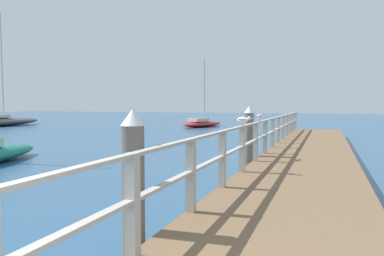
{
  "coord_description": "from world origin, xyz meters",
  "views": [
    {
      "loc": [
        0.53,
        -0.6,
        1.98
      ],
      "look_at": [
        -4.02,
        11.24,
        1.12
      ],
      "focal_mm": 32.9,
      "sensor_mm": 36.0,
      "label": 1
    }
  ],
  "objects_px": {
    "dock_piling_near": "(133,187)",
    "dock_piling_far": "(249,138)",
    "seagull_background": "(259,117)",
    "boat_0": "(202,123)",
    "seagull_foreground": "(243,120)"
  },
  "relations": [
    {
      "from": "dock_piling_near",
      "to": "dock_piling_far",
      "type": "height_order",
      "value": "same"
    },
    {
      "from": "dock_piling_far",
      "to": "dock_piling_near",
      "type": "bearing_deg",
      "value": -90.0
    },
    {
      "from": "dock_piling_near",
      "to": "boat_0",
      "type": "bearing_deg",
      "value": 107.6
    },
    {
      "from": "dock_piling_near",
      "to": "seagull_foreground",
      "type": "distance_m",
      "value": 4.3
    },
    {
      "from": "dock_piling_far",
      "to": "seagull_background",
      "type": "distance_m",
      "value": 0.9
    },
    {
      "from": "dock_piling_far",
      "to": "seagull_foreground",
      "type": "distance_m",
      "value": 2.65
    },
    {
      "from": "dock_piling_near",
      "to": "dock_piling_far",
      "type": "relative_size",
      "value": 1.0
    },
    {
      "from": "dock_piling_far",
      "to": "boat_0",
      "type": "distance_m",
      "value": 20.39
    },
    {
      "from": "dock_piling_far",
      "to": "seagull_foreground",
      "type": "relative_size",
      "value": 4.13
    },
    {
      "from": "seagull_foreground",
      "to": "seagull_background",
      "type": "height_order",
      "value": "same"
    },
    {
      "from": "dock_piling_near",
      "to": "seagull_foreground",
      "type": "height_order",
      "value": "dock_piling_near"
    },
    {
      "from": "boat_0",
      "to": "seagull_background",
      "type": "bearing_deg",
      "value": -48.58
    },
    {
      "from": "seagull_foreground",
      "to": "boat_0",
      "type": "xyz_separation_m",
      "value": [
        -8.47,
        21.25,
        -1.3
      ]
    },
    {
      "from": "dock_piling_far",
      "to": "seagull_background",
      "type": "relative_size",
      "value": 4.02
    },
    {
      "from": "boat_0",
      "to": "dock_piling_near",
      "type": "bearing_deg",
      "value": -54.77
    }
  ]
}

